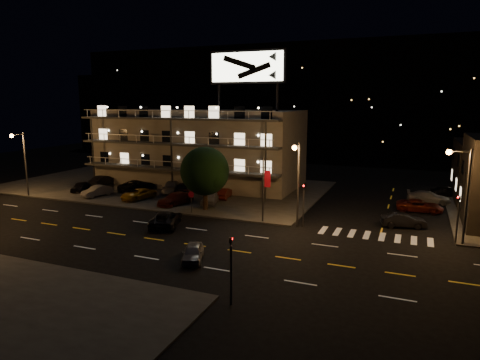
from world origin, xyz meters
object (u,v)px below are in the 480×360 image
at_px(lot_car_4, 210,198).
at_px(road_car_east, 193,253).
at_px(tree, 205,172).
at_px(lot_car_7, 173,186).
at_px(road_car_west, 166,219).
at_px(lot_car_2, 138,194).
at_px(side_car_0, 404,220).

xyz_separation_m(lot_car_4, road_car_east, (6.55, -16.12, -0.25)).
bearing_deg(road_car_east, tree, 91.42).
relative_size(lot_car_7, road_car_east, 1.44).
relative_size(tree, lot_car_4, 1.66).
height_order(lot_car_7, road_car_west, lot_car_7).
bearing_deg(road_car_east, road_car_west, 111.92).
bearing_deg(lot_car_2, lot_car_4, 23.53).
bearing_deg(road_car_east, lot_car_7, 102.64).
xyz_separation_m(lot_car_4, road_car_west, (-0.17, -9.17, -0.14)).
height_order(lot_car_4, lot_car_7, lot_car_7).
distance_m(tree, road_car_east, 15.23).
height_order(lot_car_2, lot_car_7, lot_car_7).
distance_m(side_car_0, road_car_west, 22.53).
xyz_separation_m(tree, side_car_0, (20.19, 1.55, -3.56)).
distance_m(lot_car_2, lot_car_4, 9.07).
bearing_deg(tree, lot_car_2, 172.35).
distance_m(side_car_0, road_car_east, 20.79).
bearing_deg(road_car_east, lot_car_4, 89.99).
bearing_deg(lot_car_4, lot_car_2, 173.04).
bearing_deg(side_car_0, road_car_west, 98.83).
bearing_deg(lot_car_4, road_car_west, -106.04).
height_order(tree, side_car_0, tree).
bearing_deg(road_car_west, road_car_east, 114.90).
bearing_deg(side_car_0, lot_car_4, 74.82).
distance_m(lot_car_4, side_car_0, 20.86).
bearing_deg(road_car_west, tree, -116.15).
bearing_deg(lot_car_7, road_car_east, 105.29).
height_order(side_car_0, road_car_west, road_car_west).
height_order(lot_car_2, lot_car_4, lot_car_4).
relative_size(lot_car_4, side_car_0, 1.02).
relative_size(lot_car_7, side_car_0, 1.27).
height_order(lot_car_4, side_car_0, lot_car_4).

